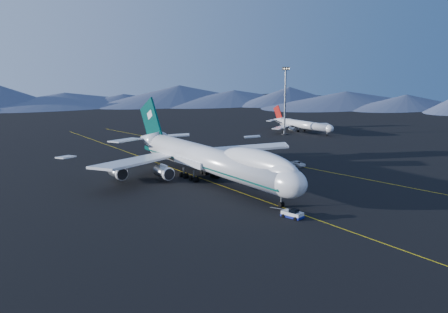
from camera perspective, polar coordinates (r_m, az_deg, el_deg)
ground at (r=125.37m, az=-1.50°, el=-2.92°), size 500.00×500.00×0.00m
taxiway_line_main at (r=125.36m, az=-1.50°, el=-2.92°), size 0.25×220.00×0.01m
taxiway_line_side at (r=150.89m, az=5.93°, el=-0.59°), size 28.08×198.09×0.01m
boeing_747 at (r=124.13m, az=-1.52°, el=-0.31°), size 59.62×72.43×19.37m
pushback_tug at (r=98.23m, az=7.81°, el=-6.61°), size 3.18×4.64×1.85m
second_jet at (r=215.19m, az=8.90°, el=3.63°), size 32.08×36.25×10.31m
service_van at (r=145.28m, az=8.43°, el=-0.82°), size 2.56×5.27×1.44m
floodlight_mast at (r=205.02m, az=7.00°, el=6.34°), size 3.38×2.54×27.37m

